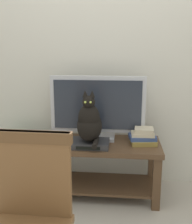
{
  "coord_description": "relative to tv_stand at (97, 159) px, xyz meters",
  "views": [
    {
      "loc": [
        0.22,
        -1.82,
        1.39
      ],
      "look_at": [
        -0.01,
        0.56,
        0.82
      ],
      "focal_mm": 44.85,
      "sensor_mm": 36.0,
      "label": 1
    }
  ],
  "objects": [
    {
      "name": "book_stack",
      "position": [
        0.42,
        0.01,
        0.24
      ],
      "size": [
        0.26,
        0.21,
        0.15
      ],
      "color": "olive",
      "rests_on": "tv_stand"
    },
    {
      "name": "cat",
      "position": [
        -0.05,
        -0.12,
        0.39
      ],
      "size": [
        0.22,
        0.36,
        0.46
      ],
      "color": "black",
      "rests_on": "media_box"
    },
    {
      "name": "potted_plant",
      "position": [
        -0.8,
        0.08,
        -0.02
      ],
      "size": [
        0.33,
        0.33,
        0.59
      ],
      "color": "#9E6B4C",
      "rests_on": "ground"
    },
    {
      "name": "back_wall",
      "position": [
        0.01,
        0.41,
        1.05
      ],
      "size": [
        7.0,
        0.12,
        2.8
      ],
      "primitive_type": "cube",
      "color": "beige",
      "rests_on": "ground"
    },
    {
      "name": "tv",
      "position": [
        0.0,
        0.1,
        0.48
      ],
      "size": [
        0.88,
        0.2,
        0.6
      ],
      "color": "#B7B7BC",
      "rests_on": "tv_stand"
    },
    {
      "name": "wooden_chair",
      "position": [
        -0.22,
        -1.25,
        0.22
      ],
      "size": [
        0.42,
        0.42,
        0.98
      ],
      "color": "brown",
      "rests_on": "ground"
    },
    {
      "name": "media_box",
      "position": [
        -0.05,
        -0.11,
        0.19
      ],
      "size": [
        0.34,
        0.24,
        0.05
      ],
      "color": "#2D2D30",
      "rests_on": "tv_stand"
    },
    {
      "name": "tv_stand",
      "position": [
        0.0,
        0.0,
        0.0
      ],
      "size": [
        1.17,
        0.51,
        0.52
      ],
      "color": "#513823",
      "rests_on": "ground"
    }
  ]
}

